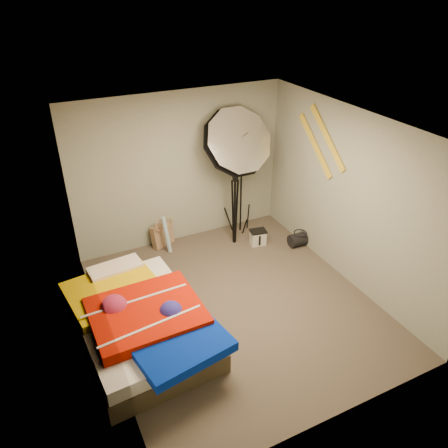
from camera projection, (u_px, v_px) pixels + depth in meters
floor at (237, 305)px, 6.03m from camera, size 4.00×4.00×0.00m
ceiling at (240, 128)px, 4.78m from camera, size 4.00×4.00×0.00m
wall_back at (180, 170)px, 6.96m from camera, size 3.50×0.00×3.50m
wall_front at (343, 329)px, 3.84m from camera, size 3.50×0.00×3.50m
wall_left at (95, 262)px, 4.74m from camera, size 0.00×4.00×4.00m
wall_right at (349, 199)px, 6.07m from camera, size 0.00×4.00×4.00m
tote_bag at (162, 235)px, 7.25m from camera, size 0.42×0.30×0.40m
wrapping_roll at (167, 235)px, 7.03m from camera, size 0.14×0.19×0.62m
camera_case at (258, 238)px, 7.31m from camera, size 0.27×0.22×0.25m
duffel_bag at (300, 239)px, 7.29m from camera, size 0.37×0.24×0.22m
wall_stripe_upper at (327, 138)px, 6.18m from camera, size 0.02×0.91×0.78m
wall_stripe_lower at (315, 146)px, 6.47m from camera, size 0.02×0.91×0.78m
bed at (140, 321)px, 5.31m from camera, size 1.61×2.27×0.59m
photo_umbrella at (235, 143)px, 6.76m from camera, size 1.36×1.02×2.35m
camera_tripod at (235, 205)px, 7.07m from camera, size 0.07×0.07×1.25m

